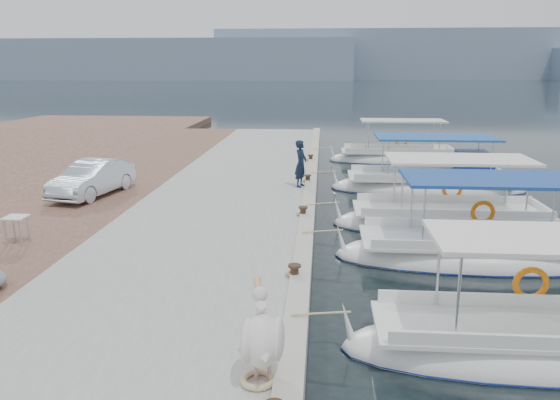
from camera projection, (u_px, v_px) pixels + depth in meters
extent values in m
plane|color=black|center=(313.00, 249.00, 15.32)|extent=(400.00, 400.00, 0.00)
cube|color=#979792|center=(235.00, 197.00, 20.33)|extent=(6.00, 40.00, 0.50)
cube|color=#AAA697|center=(310.00, 190.00, 20.04)|extent=(0.44, 40.00, 0.12)
cube|color=brown|center=(105.00, 194.00, 20.71)|extent=(4.00, 40.00, 0.50)
cube|color=#7488A0|center=(161.00, 60.00, 202.09)|extent=(140.00, 40.00, 14.00)
cube|color=#7488A0|center=(426.00, 55.00, 213.40)|extent=(160.00, 40.00, 18.00)
ellipsoid|color=white|center=(527.00, 354.00, 9.62)|extent=(6.56, 2.02, 1.30)
ellipsoid|color=navy|center=(527.00, 355.00, 9.62)|extent=(6.59, 2.06, 0.22)
cube|color=white|center=(530.00, 328.00, 9.50)|extent=(5.38, 1.73, 0.08)
cube|color=white|center=(551.00, 239.00, 9.09)|extent=(3.93, 1.85, 0.08)
cylinder|color=silver|center=(458.00, 301.00, 8.69)|extent=(0.05, 0.05, 1.60)
torus|color=orange|center=(531.00, 284.00, 10.29)|extent=(0.68, 0.12, 0.68)
ellipsoid|color=white|center=(480.00, 258.00, 14.42)|extent=(7.66, 2.47, 1.30)
ellipsoid|color=navy|center=(480.00, 259.00, 14.42)|extent=(7.70, 2.52, 0.22)
cube|color=white|center=(482.00, 240.00, 14.30)|extent=(6.28, 2.12, 0.08)
cube|color=#1D4491|center=(495.00, 179.00, 13.89)|extent=(4.60, 2.27, 0.08)
cylinder|color=silver|center=(424.00, 219.00, 13.34)|extent=(0.05, 0.05, 1.60)
torus|color=orange|center=(483.00, 212.00, 15.30)|extent=(0.68, 0.12, 0.68)
ellipsoid|color=white|center=(448.00, 226.00, 17.36)|extent=(7.30, 2.35, 1.30)
ellipsoid|color=navy|center=(448.00, 226.00, 17.37)|extent=(7.34, 2.40, 0.22)
cube|color=white|center=(449.00, 210.00, 17.24)|extent=(5.99, 2.02, 0.08)
cube|color=white|center=(459.00, 159.00, 16.83)|extent=(4.38, 2.16, 0.08)
cylinder|color=silver|center=(402.00, 191.00, 16.32)|extent=(0.05, 0.05, 1.60)
torus|color=orange|center=(452.00, 189.00, 18.19)|extent=(0.68, 0.12, 0.68)
ellipsoid|color=white|center=(427.00, 189.00, 22.54)|extent=(7.94, 2.57, 1.30)
ellipsoid|color=navy|center=(427.00, 189.00, 22.54)|extent=(7.98, 2.62, 0.22)
cube|color=white|center=(428.00, 177.00, 22.42)|extent=(6.51, 2.21, 0.08)
cube|color=#1F539C|center=(436.00, 137.00, 22.01)|extent=(4.76, 2.36, 0.08)
cylinder|color=silver|center=(388.00, 161.00, 21.43)|extent=(0.05, 0.05, 1.60)
torus|color=orange|center=(431.00, 161.00, 23.47)|extent=(0.68, 0.12, 0.68)
cube|color=navy|center=(474.00, 164.00, 22.15)|extent=(1.20, 1.80, 1.00)
ellipsoid|color=white|center=(397.00, 161.00, 29.18)|extent=(7.23, 2.13, 1.30)
ellipsoid|color=navy|center=(397.00, 161.00, 29.18)|extent=(7.27, 2.17, 0.22)
cube|color=white|center=(398.00, 152.00, 29.06)|extent=(5.93, 1.83, 0.08)
cube|color=beige|center=(403.00, 121.00, 28.65)|extent=(4.34, 1.96, 0.08)
cylinder|color=silver|center=(369.00, 138.00, 28.22)|extent=(0.05, 0.05, 1.60)
torus|color=orange|center=(401.00, 141.00, 29.90)|extent=(0.68, 0.12, 0.68)
cylinder|color=black|center=(295.00, 272.00, 11.80)|extent=(0.18, 0.18, 0.30)
cylinder|color=black|center=(295.00, 266.00, 11.77)|extent=(0.28, 0.28, 0.05)
cylinder|color=black|center=(303.00, 212.00, 16.64)|extent=(0.18, 0.18, 0.30)
cylinder|color=black|center=(303.00, 207.00, 16.61)|extent=(0.28, 0.28, 0.05)
cylinder|color=black|center=(308.00, 179.00, 21.48)|extent=(0.18, 0.18, 0.30)
cylinder|color=black|center=(308.00, 175.00, 21.45)|extent=(0.28, 0.28, 0.05)
cylinder|color=black|center=(311.00, 158.00, 26.32)|extent=(0.18, 0.18, 0.30)
cylinder|color=black|center=(311.00, 155.00, 26.29)|extent=(0.28, 0.28, 0.05)
cylinder|color=tan|center=(256.00, 368.00, 8.00)|extent=(0.06, 0.06, 0.39)
cylinder|color=tan|center=(269.00, 367.00, 8.02)|extent=(0.06, 0.06, 0.39)
ellipsoid|color=silver|center=(263.00, 341.00, 7.90)|extent=(0.72, 1.00, 0.72)
cylinder|color=silver|center=(261.00, 311.00, 8.15)|extent=(0.21, 0.35, 0.38)
sphere|color=silver|center=(260.00, 294.00, 8.21)|extent=(0.24, 0.24, 0.24)
cone|color=#EAA566|center=(258.00, 292.00, 8.58)|extent=(0.24, 0.71, 0.28)
imported|color=black|center=(301.00, 164.00, 20.66)|extent=(0.60, 0.75, 1.78)
imported|color=silver|center=(93.00, 178.00, 19.32)|extent=(2.03, 3.95, 1.24)
cylinder|color=silver|center=(5.00, 233.00, 13.93)|extent=(0.06, 0.06, 0.70)
cylinder|color=silver|center=(20.00, 233.00, 13.90)|extent=(0.06, 0.06, 0.70)
cylinder|color=silver|center=(14.00, 228.00, 14.32)|extent=(0.06, 0.06, 0.70)
cylinder|color=silver|center=(29.00, 229.00, 14.28)|extent=(0.06, 0.06, 0.70)
cube|color=white|center=(16.00, 217.00, 14.02)|extent=(0.55, 0.55, 0.03)
torus|color=#C6B284|center=(258.00, 380.00, 7.95)|extent=(0.54, 0.54, 0.10)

